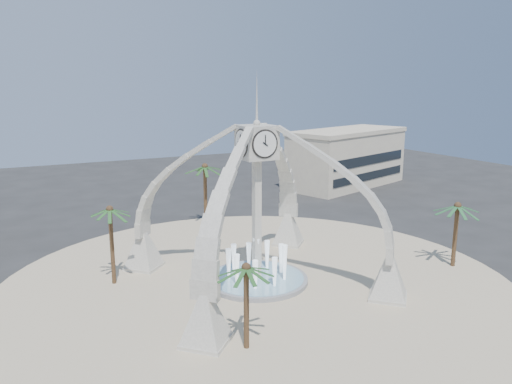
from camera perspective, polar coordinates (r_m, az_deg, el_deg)
name	(u,v)px	position (r m, az deg, el deg)	size (l,w,h in m)	color
ground	(257,282)	(39.86, 0.09, -10.27)	(140.00, 140.00, 0.00)	#282828
plaza	(257,282)	(39.85, 0.09, -10.23)	(40.00, 40.00, 0.06)	#C2B090
clock_tower	(257,202)	(37.86, 0.09, -1.15)	(17.94, 17.94, 16.30)	silver
fountain	(257,279)	(39.75, 0.09, -9.89)	(8.00, 8.00, 3.62)	#9A9A9D
building_ne	(347,158)	(77.50, 10.39, 3.90)	(21.87, 14.17, 8.60)	beige
palm_east	(458,206)	(44.84, 22.06, -1.55)	(3.96, 3.96, 6.06)	brown
palm_west	(110,211)	(39.28, -16.38, -2.04)	(4.53, 4.53, 6.66)	brown
palm_north	(205,167)	(53.84, -5.87, 2.83)	(5.28, 5.28, 7.41)	brown
palm_south	(246,269)	(28.68, -1.13, -8.75)	(4.36, 4.36, 5.69)	brown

